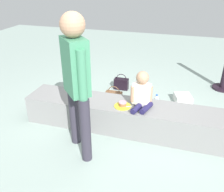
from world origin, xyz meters
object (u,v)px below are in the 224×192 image
(adult_standing, at_px, (76,76))
(handbag_black_leather, at_px, (121,84))
(handbag_brown_canvas, at_px, (114,97))
(gift_bag, at_px, (75,95))
(child_seated, at_px, (142,92))
(water_bottle_near_gift, at_px, (156,102))
(cake_box_white, at_px, (183,99))
(cake_plate, at_px, (123,105))
(party_cup_red, at_px, (147,98))

(adult_standing, distance_m, handbag_black_leather, 2.02)
(handbag_brown_canvas, bearing_deg, gift_bag, -165.48)
(child_seated, height_order, water_bottle_near_gift, child_seated)
(gift_bag, xyz_separation_m, cake_box_white, (1.74, 0.51, -0.07))
(adult_standing, xyz_separation_m, handbag_black_leather, (0.03, 1.82, -0.88))
(cake_box_white, bearing_deg, gift_bag, -163.62)
(cake_box_white, bearing_deg, child_seated, -117.32)
(adult_standing, xyz_separation_m, gift_bag, (-0.58, 1.11, -0.85))
(water_bottle_near_gift, distance_m, handbag_black_leather, 0.88)
(adult_standing, relative_size, cake_plate, 7.29)
(handbag_black_leather, bearing_deg, gift_bag, -130.44)
(gift_bag, bearing_deg, cake_box_white, 16.38)
(child_seated, xyz_separation_m, party_cup_red, (-0.04, 0.92, -0.55))
(gift_bag, distance_m, handbag_brown_canvas, 0.65)
(child_seated, relative_size, handbag_brown_canvas, 1.60)
(adult_standing, bearing_deg, cake_plate, 53.21)
(water_bottle_near_gift, xyz_separation_m, handbag_black_leather, (-0.72, 0.52, 0.00))
(adult_standing, xyz_separation_m, water_bottle_near_gift, (0.74, 1.31, -0.88))
(water_bottle_near_gift, bearing_deg, cake_plate, -114.42)
(water_bottle_near_gift, relative_size, party_cup_red, 2.25)
(gift_bag, height_order, water_bottle_near_gift, gift_bag)
(cake_plate, bearing_deg, handbag_black_leather, 105.32)
(water_bottle_near_gift, xyz_separation_m, handbag_brown_canvas, (-0.70, -0.04, 0.00))
(cake_box_white, relative_size, handbag_black_leather, 0.92)
(cake_plate, xyz_separation_m, cake_box_white, (0.77, 1.10, -0.35))
(adult_standing, height_order, cake_plate, adult_standing)
(cake_plate, height_order, handbag_brown_canvas, cake_plate)
(adult_standing, height_order, cake_box_white, adult_standing)
(party_cup_red, relative_size, handbag_black_leather, 0.35)
(party_cup_red, height_order, handbag_black_leather, handbag_black_leather)
(handbag_black_leather, bearing_deg, handbag_brown_canvas, -88.16)
(party_cup_red, bearing_deg, handbag_black_leather, 148.91)
(handbag_black_leather, bearing_deg, water_bottle_near_gift, -35.71)
(adult_standing, height_order, water_bottle_near_gift, adult_standing)
(handbag_black_leather, bearing_deg, party_cup_red, -31.09)
(child_seated, xyz_separation_m, handbag_brown_canvas, (-0.57, 0.69, -0.50))
(water_bottle_near_gift, xyz_separation_m, cake_box_white, (0.41, 0.31, -0.04))
(cake_box_white, distance_m, handbag_brown_canvas, 1.16)
(party_cup_red, distance_m, handbag_black_leather, 0.64)
(gift_bag, height_order, handbag_black_leather, same)
(cake_box_white, bearing_deg, party_cup_red, -168.14)
(cake_plate, relative_size, cake_box_white, 0.81)
(party_cup_red, bearing_deg, cake_box_white, 11.86)
(party_cup_red, bearing_deg, cake_plate, -100.73)
(water_bottle_near_gift, height_order, handbag_brown_canvas, handbag_brown_canvas)
(child_seated, xyz_separation_m, water_bottle_near_gift, (0.13, 0.73, -0.50))
(handbag_black_leather, bearing_deg, cake_box_white, -10.35)
(child_seated, distance_m, adult_standing, 0.93)
(cake_plate, xyz_separation_m, water_bottle_near_gift, (0.36, 0.79, -0.31))
(cake_box_white, height_order, handbag_black_leather, handbag_black_leather)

